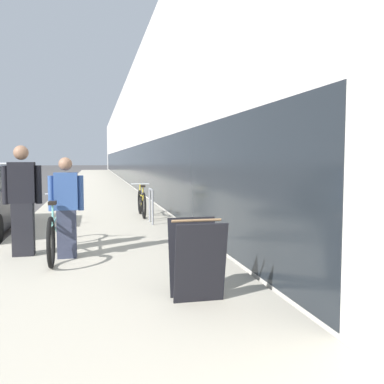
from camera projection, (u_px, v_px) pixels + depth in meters
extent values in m
cube|color=#B2AA99|center=(97.00, 185.00, 26.17)|extent=(3.74, 70.00, 0.12)
cube|color=silver|center=(182.00, 139.00, 35.23)|extent=(10.00, 70.00, 6.71)
cube|color=#1E2328|center=(121.00, 164.00, 34.29)|extent=(0.10, 63.00, 2.20)
torus|color=black|center=(61.00, 222.00, 8.00)|extent=(0.06, 0.74, 0.74)
torus|color=black|center=(51.00, 242.00, 6.09)|extent=(0.06, 0.74, 0.74)
cylinder|color=#7AD1C6|center=(57.00, 218.00, 7.03)|extent=(0.04, 1.67, 0.04)
cylinder|color=#7AD1C6|center=(55.00, 228.00, 6.65)|extent=(0.04, 0.99, 0.34)
cylinder|color=#7AD1C6|center=(53.00, 213.00, 6.41)|extent=(0.03, 0.03, 0.31)
cube|color=black|center=(52.00, 203.00, 6.39)|extent=(0.11, 0.22, 0.05)
cylinder|color=#7AD1C6|center=(60.00, 203.00, 7.82)|extent=(0.03, 0.03, 0.32)
cylinder|color=silver|center=(60.00, 194.00, 7.81)|extent=(0.52, 0.03, 0.03)
cube|color=#33384C|center=(67.00, 234.00, 6.74)|extent=(0.29, 0.21, 0.76)
cube|color=#33518E|center=(66.00, 191.00, 6.69)|extent=(0.36, 0.21, 0.58)
cylinder|color=#33518E|center=(51.00, 193.00, 6.64)|extent=(0.09, 0.09, 0.55)
cylinder|color=#33518E|center=(81.00, 193.00, 6.74)|extent=(0.09, 0.09, 0.55)
sphere|color=#936B51|center=(65.00, 164.00, 6.66)|extent=(0.21, 0.21, 0.21)
cube|color=black|center=(23.00, 229.00, 6.89)|extent=(0.33, 0.24, 0.85)
cube|color=black|center=(22.00, 183.00, 6.84)|extent=(0.40, 0.24, 0.65)
cylinder|color=black|center=(5.00, 185.00, 6.78)|extent=(0.10, 0.10, 0.62)
cylinder|color=black|center=(38.00, 184.00, 6.89)|extent=(0.10, 0.10, 0.62)
sphere|color=#936B51|center=(21.00, 153.00, 6.80)|extent=(0.23, 0.23, 0.23)
cylinder|color=gray|center=(153.00, 208.00, 10.08)|extent=(0.05, 0.05, 0.82)
cylinder|color=gray|center=(150.00, 205.00, 10.61)|extent=(0.05, 0.05, 0.82)
cylinder|color=gray|center=(151.00, 190.00, 10.31)|extent=(0.05, 0.55, 0.05)
torus|color=black|center=(140.00, 202.00, 12.09)|extent=(0.06, 0.69, 0.69)
torus|color=black|center=(144.00, 205.00, 11.14)|extent=(0.06, 0.69, 0.69)
cylinder|color=yellow|center=(142.00, 196.00, 11.60)|extent=(0.04, 0.83, 0.04)
cylinder|color=yellow|center=(143.00, 200.00, 11.42)|extent=(0.04, 0.50, 0.32)
cylinder|color=yellow|center=(143.00, 191.00, 11.29)|extent=(0.03, 0.03, 0.29)
cube|color=black|center=(143.00, 186.00, 11.28)|extent=(0.11, 0.22, 0.05)
cylinder|color=yellow|center=(140.00, 189.00, 11.98)|extent=(0.03, 0.03, 0.30)
cylinder|color=silver|center=(140.00, 184.00, 11.97)|extent=(0.52, 0.03, 0.03)
cube|color=black|center=(201.00, 264.00, 4.57)|extent=(0.56, 0.20, 0.89)
cube|color=black|center=(193.00, 256.00, 4.92)|extent=(0.56, 0.20, 0.89)
cylinder|color=#93704C|center=(197.00, 220.00, 4.71)|extent=(0.56, 0.03, 0.03)
cylinder|color=black|center=(16.00, 214.00, 10.73)|extent=(0.22, 0.60, 0.60)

